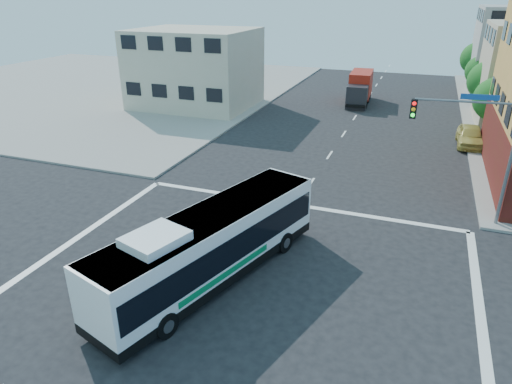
% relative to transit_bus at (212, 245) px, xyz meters
% --- Properties ---
extents(ground, '(120.00, 120.00, 0.00)m').
position_rel_transit_bus_xyz_m(ground, '(1.40, -0.99, -1.71)').
color(ground, black).
rests_on(ground, ground).
extents(sidewalk_nw, '(50.00, 50.00, 0.15)m').
position_rel_transit_bus_xyz_m(sidewalk_nw, '(-33.60, 34.01, -1.64)').
color(sidewalk_nw, gray).
rests_on(sidewalk_nw, ground).
extents(building_west, '(12.06, 10.06, 8.00)m').
position_rel_transit_bus_xyz_m(building_west, '(-15.62, 28.99, 2.29)').
color(building_west, beige).
rests_on(building_west, ground).
extents(signal_mast_ne, '(7.91, 1.13, 8.07)m').
position_rel_transit_bus_xyz_m(signal_mast_ne, '(10.48, 9.63, 3.27)').
color(signal_mast_ne, slate).
rests_on(signal_mast_ne, ground).
extents(street_tree_a, '(3.60, 3.60, 5.53)m').
position_rel_transit_bus_xyz_m(street_tree_a, '(13.30, 26.93, 1.88)').
color(street_tree_a, '#362213').
rests_on(street_tree_a, ground).
extents(street_tree_b, '(3.80, 3.80, 5.79)m').
position_rel_transit_bus_xyz_m(street_tree_b, '(13.30, 34.93, 2.04)').
color(street_tree_b, '#362213').
rests_on(street_tree_b, ground).
extents(street_tree_c, '(3.40, 3.40, 5.29)m').
position_rel_transit_bus_xyz_m(street_tree_c, '(13.30, 42.93, 1.75)').
color(street_tree_c, '#362213').
rests_on(street_tree_c, ground).
extents(street_tree_d, '(4.00, 4.00, 6.03)m').
position_rel_transit_bus_xyz_m(street_tree_d, '(13.30, 50.93, 2.17)').
color(street_tree_d, '#362213').
rests_on(street_tree_d, ground).
extents(transit_bus, '(5.98, 12.04, 3.50)m').
position_rel_transit_bus_xyz_m(transit_bus, '(0.00, 0.00, 0.00)').
color(transit_bus, black).
rests_on(transit_bus, ground).
extents(box_truck, '(2.55, 7.54, 3.35)m').
position_rel_transit_bus_xyz_m(box_truck, '(0.78, 36.52, -0.09)').
color(box_truck, black).
rests_on(box_truck, ground).
extents(parked_car, '(2.02, 4.87, 1.65)m').
position_rel_transit_bus_xyz_m(parked_car, '(11.56, 24.26, -0.89)').
color(parked_car, '#C8B551').
rests_on(parked_car, ground).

